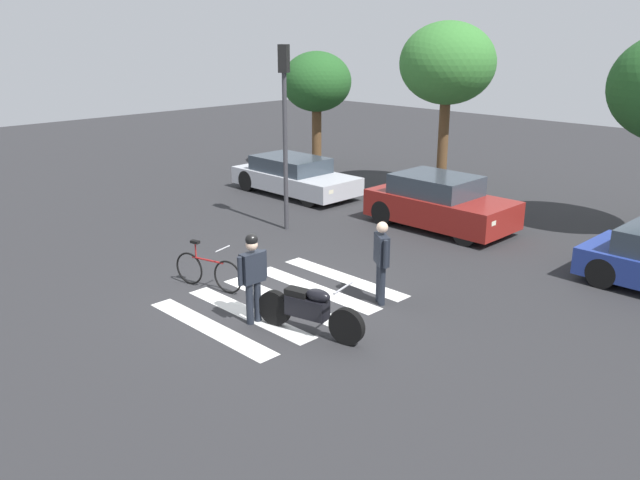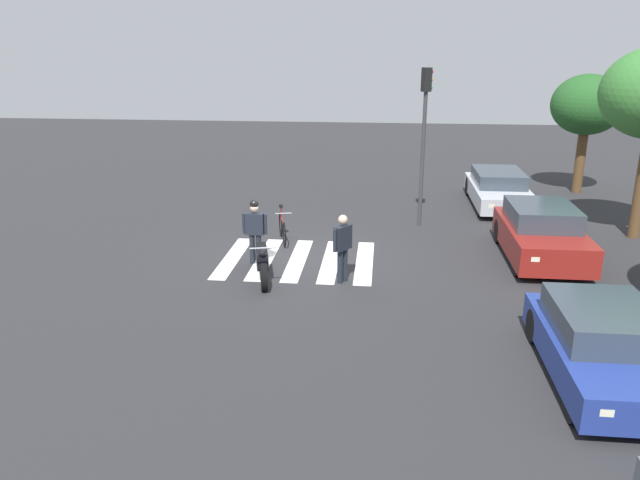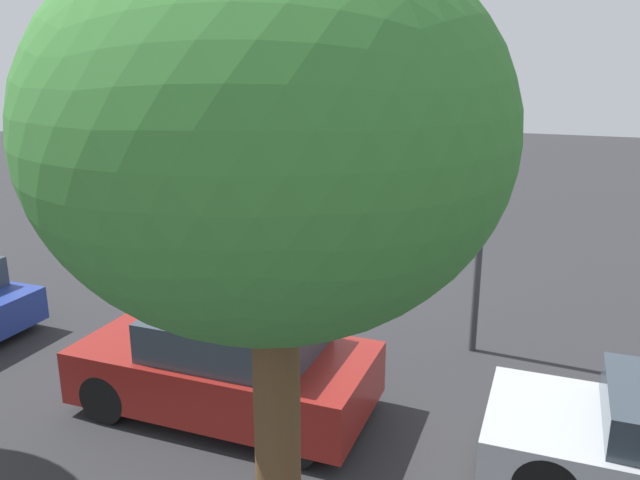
% 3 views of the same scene
% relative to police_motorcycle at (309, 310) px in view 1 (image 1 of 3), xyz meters
% --- Properties ---
extents(ground_plane, '(60.00, 60.00, 0.00)m').
position_rel_police_motorcycle_xyz_m(ground_plane, '(-1.46, 0.68, -0.47)').
color(ground_plane, '#2B2B2D').
extents(police_motorcycle, '(2.16, 0.79, 1.05)m').
position_rel_police_motorcycle_xyz_m(police_motorcycle, '(0.00, 0.00, 0.00)').
color(police_motorcycle, black).
rests_on(police_motorcycle, ground_plane).
extents(leaning_bicycle, '(1.70, 0.58, 1.02)m').
position_rel_police_motorcycle_xyz_m(leaning_bicycle, '(-3.07, 0.00, -0.07)').
color(leaning_bicycle, black).
rests_on(leaning_bicycle, ground_plane).
extents(officer_on_foot, '(0.57, 0.44, 1.70)m').
position_rel_police_motorcycle_xyz_m(officer_on_foot, '(-0.00, 1.98, 0.50)').
color(officer_on_foot, '#1E232D').
rests_on(officer_on_foot, ground_plane).
extents(officer_by_motorcycle, '(0.23, 0.66, 1.74)m').
position_rel_police_motorcycle_xyz_m(officer_by_motorcycle, '(-1.08, -0.39, 0.53)').
color(officer_by_motorcycle, '#1E232D').
rests_on(officer_by_motorcycle, ground_plane).
extents(crosswalk_stripes, '(3.39, 4.05, 0.01)m').
position_rel_police_motorcycle_xyz_m(crosswalk_stripes, '(-1.46, 0.68, -0.46)').
color(crosswalk_stripes, silver).
rests_on(crosswalk_stripes, ground_plane).
extents(car_silver_sedan, '(4.47, 1.87, 1.23)m').
position_rel_police_motorcycle_xyz_m(car_silver_sedan, '(-7.99, 7.02, 0.14)').
color(car_silver_sedan, black).
rests_on(car_silver_sedan, ground_plane).
extents(car_maroon_wagon, '(4.00, 1.91, 1.46)m').
position_rel_police_motorcycle_xyz_m(car_maroon_wagon, '(-2.27, 7.18, 0.23)').
color(car_maroon_wagon, black).
rests_on(car_maroon_wagon, ground_plane).
extents(traffic_light_pole, '(0.32, 0.36, 4.89)m').
position_rel_police_motorcycle_xyz_m(traffic_light_pole, '(-5.15, 4.12, 2.77)').
color(traffic_light_pole, '#38383D').
rests_on(traffic_light_pole, ground_plane).
extents(street_tree_near, '(2.65, 2.65, 4.50)m').
position_rel_police_motorcycle_xyz_m(street_tree_near, '(-10.39, 10.45, 2.86)').
color(street_tree_near, brown).
rests_on(street_tree_near, ground_plane).
extents(street_tree_mid, '(3.03, 3.03, 5.53)m').
position_rel_police_motorcycle_xyz_m(street_tree_mid, '(-4.51, 10.45, 3.74)').
color(street_tree_mid, brown).
rests_on(street_tree_mid, ground_plane).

